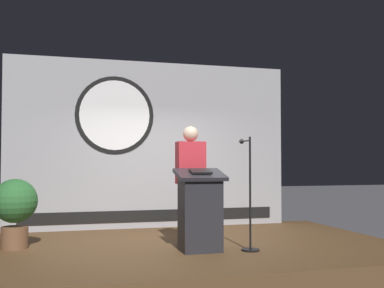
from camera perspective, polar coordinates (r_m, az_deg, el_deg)
name	(u,v)px	position (r m, az deg, el deg)	size (l,w,h in m)	color
ground_plane	(176,266)	(7.03, -1.98, -14.33)	(40.00, 40.00, 0.00)	#4C4C51
stage_platform	(176,255)	(7.00, -1.98, -13.13)	(6.40, 4.00, 0.30)	brown
banner_display	(150,144)	(8.68, -5.00, -0.02)	(5.11, 0.12, 3.00)	#9E9EA3
podium	(200,211)	(6.38, 0.98, -8.00)	(0.64, 0.50, 1.10)	#26262B
speaker_person	(191,184)	(6.82, -0.17, -4.83)	(0.40, 0.26, 1.69)	black
microphone_stand	(249,211)	(6.50, 6.85, -7.92)	(0.24, 0.46, 1.52)	black
potted_plant	(15,206)	(7.00, -20.43, -7.01)	(0.60, 0.60, 0.95)	brown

